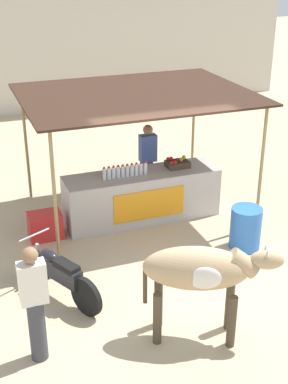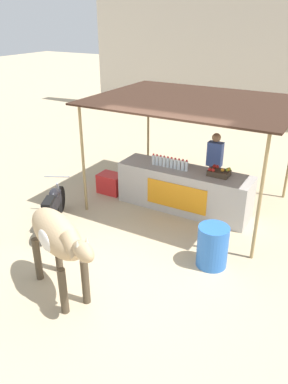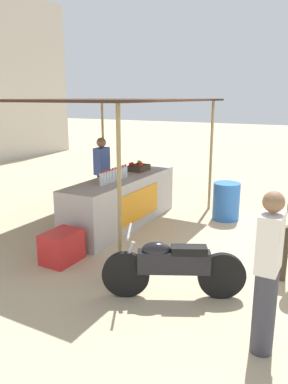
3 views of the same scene
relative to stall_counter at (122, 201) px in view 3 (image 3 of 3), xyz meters
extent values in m
plane|color=tan|center=(0.00, -2.20, -0.48)|extent=(60.00, 60.00, 0.00)
cube|color=#B2ADA8|center=(0.00, 0.00, 0.00)|extent=(3.00, 0.80, 0.96)
cube|color=orange|center=(0.00, -0.41, 0.00)|extent=(1.40, 0.02, 0.58)
cube|color=#382319|center=(0.00, 0.30, 1.93)|extent=(4.20, 3.20, 0.04)
cylinder|color=#997F51|center=(-1.89, -1.14, 0.73)|extent=(0.06, 0.06, 2.41)
cylinder|color=#997F51|center=(1.89, -1.14, 0.73)|extent=(0.06, 0.06, 2.41)
cylinder|color=#997F51|center=(1.89, 1.74, 0.73)|extent=(0.06, 0.06, 2.41)
cylinder|color=silver|center=(-0.76, -0.05, 0.59)|extent=(0.07, 0.07, 0.22)
cylinder|color=red|center=(-0.76, -0.05, 0.71)|extent=(0.04, 0.04, 0.03)
cylinder|color=silver|center=(-0.67, -0.05, 0.59)|extent=(0.07, 0.07, 0.22)
cylinder|color=red|center=(-0.67, -0.05, 0.71)|extent=(0.04, 0.04, 0.03)
cylinder|color=silver|center=(-0.57, -0.05, 0.59)|extent=(0.07, 0.07, 0.22)
cylinder|color=red|center=(-0.57, -0.05, 0.71)|extent=(0.04, 0.04, 0.03)
cylinder|color=silver|center=(-0.48, -0.05, 0.59)|extent=(0.07, 0.07, 0.22)
cylinder|color=red|center=(-0.48, -0.05, 0.71)|extent=(0.04, 0.04, 0.03)
cylinder|color=silver|center=(-0.39, -0.05, 0.59)|extent=(0.07, 0.07, 0.22)
cylinder|color=red|center=(-0.39, -0.05, 0.71)|extent=(0.04, 0.04, 0.03)
cylinder|color=silver|center=(-0.30, -0.05, 0.59)|extent=(0.07, 0.07, 0.22)
cylinder|color=red|center=(-0.30, -0.05, 0.71)|extent=(0.04, 0.04, 0.03)
cylinder|color=silver|center=(-0.21, -0.05, 0.59)|extent=(0.07, 0.07, 0.22)
cylinder|color=red|center=(-0.21, -0.05, 0.71)|extent=(0.04, 0.04, 0.03)
cylinder|color=silver|center=(-0.12, -0.05, 0.59)|extent=(0.07, 0.07, 0.22)
cylinder|color=red|center=(-0.12, -0.05, 0.71)|extent=(0.04, 0.04, 0.03)
cylinder|color=silver|center=(-0.03, -0.05, 0.59)|extent=(0.07, 0.07, 0.22)
cylinder|color=red|center=(-0.03, -0.05, 0.71)|extent=(0.04, 0.04, 0.03)
cylinder|color=silver|center=(0.06, -0.05, 0.59)|extent=(0.07, 0.07, 0.22)
cylinder|color=red|center=(0.06, -0.05, 0.71)|extent=(0.04, 0.04, 0.03)
cube|color=#3F3326|center=(0.76, 0.05, 0.54)|extent=(0.44, 0.32, 0.12)
sphere|color=#B21E19|center=(0.66, -0.05, 0.63)|extent=(0.08, 0.08, 0.08)
sphere|color=orange|center=(0.92, 0.12, 0.63)|extent=(0.08, 0.08, 0.08)
sphere|color=#8CB22D|center=(0.91, 0.11, 0.63)|extent=(0.08, 0.08, 0.08)
sphere|color=#8CB22D|center=(0.94, 0.16, 0.63)|extent=(0.08, 0.08, 0.08)
sphere|color=orange|center=(0.83, 0.05, 0.63)|extent=(0.08, 0.08, 0.08)
sphere|color=#B21E19|center=(0.67, 0.17, 0.63)|extent=(0.08, 0.08, 0.08)
sphere|color=#B21E19|center=(0.59, -0.05, 0.63)|extent=(0.08, 0.08, 0.08)
sphere|color=#B21E19|center=(0.61, 0.17, 0.63)|extent=(0.08, 0.08, 0.08)
cylinder|color=#383842|center=(0.41, 0.75, -0.04)|extent=(0.22, 0.22, 0.88)
cube|color=#3F59A5|center=(0.41, 0.75, 0.68)|extent=(0.34, 0.20, 0.56)
sphere|color=#8C6647|center=(0.41, 0.75, 1.07)|extent=(0.20, 0.20, 0.20)
cube|color=red|center=(-1.92, -0.10, -0.24)|extent=(0.60, 0.44, 0.48)
cylinder|color=blue|center=(1.32, -1.69, -0.09)|extent=(0.54, 0.54, 0.77)
cylinder|color=#493D2C|center=(-0.92, -3.16, -0.09)|extent=(0.12, 0.12, 0.78)
cylinder|color=black|center=(-2.34, -1.50, -0.18)|extent=(0.34, 0.57, 0.60)
cylinder|color=black|center=(-1.80, -2.57, -0.18)|extent=(0.34, 0.57, 0.60)
cube|color=black|center=(-2.07, -2.03, 0.00)|extent=(0.57, 0.88, 0.28)
ellipsoid|color=black|center=(-2.17, -1.84, 0.16)|extent=(0.34, 0.41, 0.20)
cube|color=black|center=(-1.99, -2.19, 0.16)|extent=(0.36, 0.47, 0.10)
cylinder|color=#99999E|center=(-2.31, -1.54, 0.40)|extent=(0.50, 0.27, 0.03)
cylinder|color=#99999E|center=(-2.33, -1.51, 0.02)|extent=(0.14, 0.20, 0.49)
cylinder|color=#383842|center=(-2.60, -3.23, -0.04)|extent=(0.22, 0.22, 0.88)
cube|color=silver|center=(-2.60, -3.23, 0.68)|extent=(0.34, 0.20, 0.56)
sphere|color=#8C6647|center=(-2.60, -3.23, 1.07)|extent=(0.20, 0.20, 0.20)
camera|label=1|loc=(-3.23, -8.80, 4.39)|focal=50.00mm
camera|label=2|loc=(2.98, -7.04, 3.59)|focal=35.00mm
camera|label=3|loc=(-6.00, -3.76, 1.98)|focal=35.00mm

